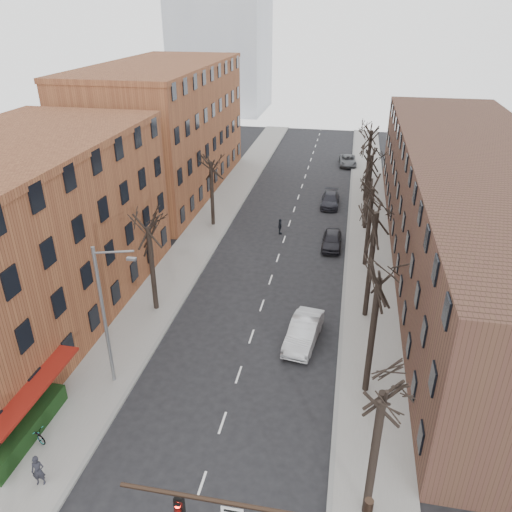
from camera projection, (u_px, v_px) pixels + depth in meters
The scene contains 22 objects.
sidewalk_left at pixel (212, 221), 51.99m from camera, with size 4.00×90.00×0.15m, color gray.
sidewalk_right at pixel (368, 233), 49.29m from camera, with size 4.00×90.00×0.15m, color gray.
building_left_near at pixel (12, 244), 33.14m from camera, with size 12.00×26.00×12.00m, color brown.
building_left_far at pixel (164, 131), 58.09m from camera, with size 12.00×28.00×14.00m, color brown.
building_right at pixel (473, 210), 41.34m from camera, with size 12.00×50.00×10.00m, color #462C20.
awning_left at pixel (44, 425), 26.86m from camera, with size 1.20×7.00×0.15m, color maroon.
hedge at pixel (29, 430), 25.71m from camera, with size 0.80×6.00×1.00m, color black.
tree_right_b at pixel (365, 391), 29.25m from camera, with size 5.20×5.20×10.80m, color black, non-canonical shape.
tree_right_c at pixel (365, 316), 36.26m from camera, with size 5.20×5.20×11.60m, color black, non-canonical shape.
tree_right_d at pixel (364, 265), 43.26m from camera, with size 5.20×5.20×10.00m, color black, non-canonical shape.
tree_right_e at pixel (364, 229), 50.27m from camera, with size 5.20×5.20×10.80m, color black, non-canonical shape.
tree_right_f at pixel (364, 201), 57.28m from camera, with size 5.20×5.20×11.60m, color black, non-canonical shape.
tree_left_a at pixel (157, 309), 37.06m from camera, with size 5.20×5.20×9.50m, color black, non-canonical shape.
tree_left_b at pixel (213, 225), 51.08m from camera, with size 5.20×5.20×9.50m, color black, non-canonical shape.
streetlight at pixel (106, 312), 27.69m from camera, with size 2.45×0.22×9.03m.
silver_sedan at pixel (304, 332), 33.10m from camera, with size 1.77×5.09×1.68m, color #A6A8AD.
parked_car_near at pixel (332, 240), 46.14m from camera, with size 1.76×4.37×1.49m, color black.
parked_car_mid at pixel (330, 200), 55.73m from camera, with size 1.95×4.80×1.39m, color #212129.
parked_car_far at pixel (348, 161), 69.76m from camera, with size 2.27×4.91×1.37m, color #525459.
pedestrian_a at pixel (38, 471), 23.07m from camera, with size 0.61×0.40×1.67m, color black.
pedestrian_crossing at pixel (280, 226), 48.83m from camera, with size 0.94×0.39×1.60m, color black.
bicycle at pixel (34, 433), 25.61m from camera, with size 0.61×1.75×0.92m, color gray.
Camera 1 is at (5.57, -11.30, 20.30)m, focal length 35.00 mm.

